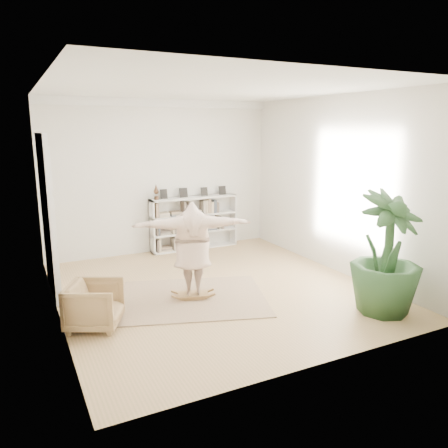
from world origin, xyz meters
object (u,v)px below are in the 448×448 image
Objects in this scene: person at (192,247)px; houseplant at (387,253)px; armchair at (95,305)px; rocker_board at (193,295)px; bookshelf at (194,223)px.

person is 1.02× the size of houseplant.
person is (1.75, 0.38, 0.60)m from armchair.
person reaches higher than armchair.
houseplant is (2.55, -1.90, 0.92)m from rocker_board.
person reaches higher than bookshelf.
rocker_board is at bearing 143.40° from houseplant.
bookshelf reaches higher than armchair.
houseplant reaches higher than person.
armchair reaches higher than rocker_board.
armchair is 0.39× the size of houseplant.
bookshelf is 1.11× the size of houseplant.
rocker_board is at bearing -112.94° from bookshelf.
bookshelf is 3.34m from person.
person is (-1.30, -3.06, 0.31)m from bookshelf.
rocker_board is 3.31m from houseplant.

